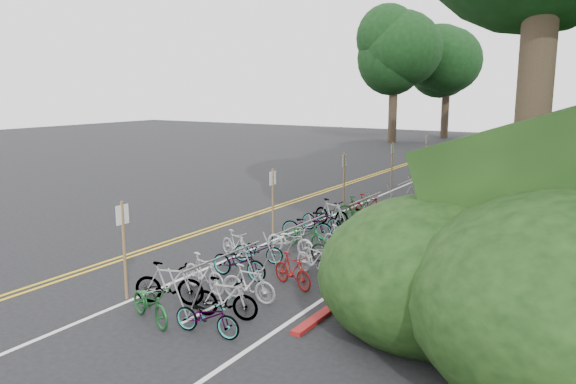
% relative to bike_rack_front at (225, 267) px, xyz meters
% --- Properties ---
extents(ground, '(120.00, 120.00, 0.00)m').
position_rel_bike_rack_front_xyz_m(ground, '(-3.03, 1.03, -0.87)').
color(ground, black).
rests_on(ground, ground).
extents(road_markings, '(7.47, 80.00, 0.01)m').
position_rel_bike_rack_front_xyz_m(road_markings, '(-2.39, 11.13, -0.87)').
color(road_markings, gold).
rests_on(road_markings, ground).
extents(red_curb, '(0.25, 28.00, 0.10)m').
position_rel_bike_rack_front_xyz_m(red_curb, '(2.67, 13.03, -0.82)').
color(red_curb, maroon).
rests_on(red_curb, ground).
extents(bike_rack_front, '(1.15, 3.10, 1.19)m').
position_rel_bike_rack_front_xyz_m(bike_rack_front, '(0.00, 0.00, 0.00)').
color(bike_rack_front, gray).
rests_on(bike_rack_front, ground).
extents(bike_racks_rest, '(1.14, 23.00, 1.17)m').
position_rel_bike_rack_front_xyz_m(bike_racks_rest, '(-0.03, 14.03, -0.02)').
color(bike_racks_rest, gray).
rests_on(bike_racks_rest, ground).
extents(signpost_near, '(0.08, 0.40, 2.59)m').
position_rel_bike_rack_front_xyz_m(signpost_near, '(-2.18, -1.32, 0.61)').
color(signpost_near, brown).
rests_on(signpost_near, ground).
extents(signposts_rest, '(0.08, 18.40, 2.50)m').
position_rel_bike_rack_front_xyz_m(signposts_rest, '(-2.43, 15.03, 0.56)').
color(signposts_rest, brown).
rests_on(signposts_rest, ground).
extents(bike_front, '(0.81, 1.53, 0.88)m').
position_rel_bike_rack_front_xyz_m(bike_front, '(-1.94, 3.09, -0.43)').
color(bike_front, '#9E9EA3').
rests_on(bike_front, ground).
extents(bike_valet, '(3.35, 14.35, 1.10)m').
position_rel_bike_rack_front_xyz_m(bike_valet, '(-0.10, 4.22, -0.38)').
color(bike_valet, '#144C1E').
rests_on(bike_valet, ground).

